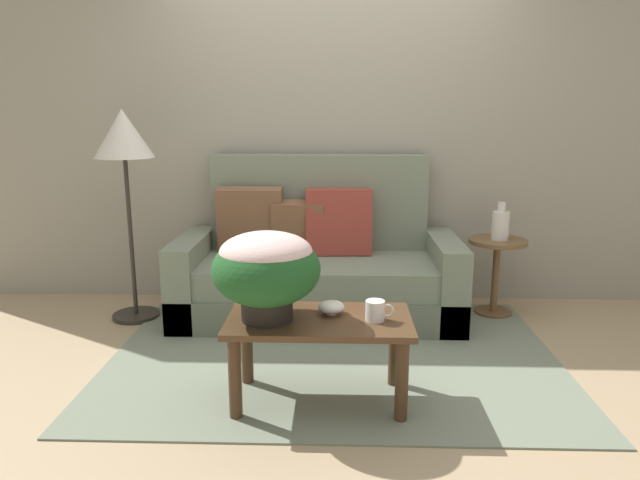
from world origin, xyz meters
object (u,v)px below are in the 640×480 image
Objects in this scene: couch at (316,268)px; snack_bowl at (331,307)px; coffee_table at (319,334)px; potted_plant at (266,267)px; table_vase at (500,224)px; floor_lamp at (124,147)px; coffee_mug at (376,311)px; side_table at (496,263)px.

couch is 1.26m from snack_bowl.
coffee_table is 0.44m from potted_plant.
couch reaches higher than coffee_table.
potted_plant is 1.97× the size of table_vase.
coffee_table is 0.62× the size of floor_lamp.
coffee_mug is (0.53, 0.00, -0.21)m from potted_plant.
potted_plant is (1.10, -1.20, -0.50)m from floor_lamp.
table_vase is (1.23, 1.32, 0.30)m from coffee_table.
coffee_table is 0.15m from snack_bowl.
side_table is 2.03m from potted_plant.
snack_bowl is at bearing 159.67° from coffee_mug.
snack_bowl is (0.12, -1.25, 0.14)m from couch.
coffee_table is at bearing -132.62° from side_table.
table_vase is at bearing 47.04° from coffee_table.
coffee_mug is at bearing -5.50° from coffee_table.
side_table is 1.66m from coffee_mug.
coffee_table is at bearing 174.50° from coffee_mug.
floor_lamp is at bearing 132.31° from potted_plant.
potted_plant is at bearing -179.73° from coffee_mug.
table_vase reaches higher than side_table.
side_table is 1.73m from snack_bowl.
coffee_table is 1.83m from table_vase.
side_table is (1.29, 0.03, 0.04)m from couch.
table_vase is at bearing 0.96° from couch.
table_vase is at bearing 47.24° from snack_bowl.
side_table is (1.22, 1.33, 0.02)m from coffee_table.
coffee_mug is (-0.95, -1.36, 0.12)m from side_table.
floor_lamp is 1.94m from snack_bowl.
table_vase reaches higher than coffee_table.
table_vase reaches higher than coffee_mug.
floor_lamp is 10.91× the size of snack_bowl.
coffee_mug is at bearing -75.62° from couch.
table_vase is at bearing 54.70° from coffee_mug.
potted_plant reaches higher than coffee_mug.
floor_lamp is 5.46× the size of table_vase.
coffee_mug reaches higher than coffee_table.
snack_bowl is at bearing -132.41° from side_table.
couch is 7.38× the size of table_vase.
table_vase is (1.30, 0.02, 0.32)m from couch.
side_table is at bearing 1.28° from couch.
snack_bowl is at bearing 42.69° from coffee_table.
coffee_table is 1.64× the size of side_table.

